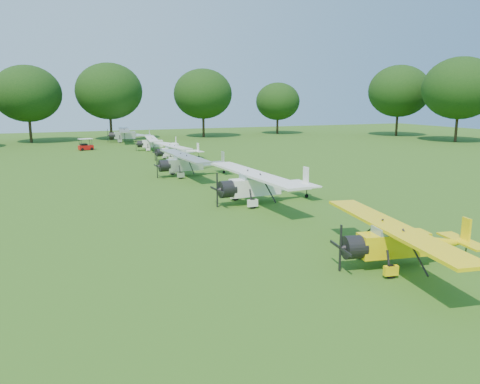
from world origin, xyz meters
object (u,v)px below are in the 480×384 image
object	(u,v)px
aircraft_2	(404,240)
aircraft_3	(262,183)
aircraft_4	(190,162)
golf_cart	(85,146)
aircraft_6	(156,142)
aircraft_7	(128,134)
aircraft_5	(176,150)

from	to	relation	value
aircraft_2	aircraft_3	bearing A→B (deg)	101.00
aircraft_3	aircraft_4	xyz separation A→B (m)	(-1.40, 12.78, -0.10)
aircraft_3	aircraft_4	bearing A→B (deg)	93.55
aircraft_4	golf_cart	size ratio (longest dim) A/B	5.26
aircraft_6	aircraft_7	xyz separation A→B (m)	(-1.50, 13.61, 0.24)
aircraft_6	aircraft_7	distance (m)	13.70
aircraft_7	golf_cart	size ratio (longest dim) A/B	5.48
aircraft_4	aircraft_6	bearing A→B (deg)	83.53
aircraft_3	aircraft_6	size ratio (longest dim) A/B	1.26
aircraft_2	aircraft_7	xyz separation A→B (m)	(-1.55, 62.43, 0.13)
aircraft_3	aircraft_7	xyz separation A→B (m)	(-1.22, 48.86, -0.05)
aircraft_3	aircraft_7	bearing A→B (deg)	88.74
aircraft_3	aircraft_5	xyz separation A→B (m)	(0.46, 24.77, -0.29)
aircraft_3	aircraft_4	distance (m)	12.86
aircraft_5	aircraft_7	xyz separation A→B (m)	(-1.68, 24.09, 0.24)
aircraft_4	golf_cart	xyz separation A→B (m)	(-7.28, 26.16, -0.72)
aircraft_3	aircraft_4	world-z (taller)	aircraft_3
aircraft_2	aircraft_7	size ratio (longest dim) A/B	0.90
aircraft_5	golf_cart	xyz separation A→B (m)	(-9.14, 14.18, -0.53)
aircraft_6	aircraft_5	bearing A→B (deg)	-81.94
aircraft_2	aircraft_6	world-z (taller)	aircraft_2
aircraft_2	aircraft_4	distance (m)	26.41
aircraft_5	aircraft_7	size ratio (longest dim) A/B	0.82
aircraft_3	golf_cart	bearing A→B (deg)	99.87
golf_cart	aircraft_6	bearing A→B (deg)	-35.84
aircraft_3	aircraft_6	distance (m)	35.25
aircraft_2	aircraft_4	bearing A→B (deg)	103.37
aircraft_6	aircraft_7	bearing A→B (deg)	103.37
aircraft_4	golf_cart	bearing A→B (deg)	103.36
aircraft_4	aircraft_5	bearing A→B (deg)	78.98
aircraft_3	aircraft_6	xyz separation A→B (m)	(0.28, 35.25, -0.29)
aircraft_4	aircraft_7	distance (m)	36.08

